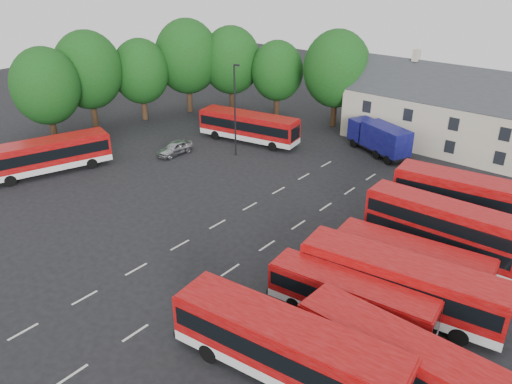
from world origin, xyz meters
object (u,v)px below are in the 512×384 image
at_px(silver_car, 175,148).
at_px(lamppost, 235,108).
at_px(box_truck, 379,137).
at_px(bus_row_a, 286,345).
at_px(bus_west, 47,154).
at_px(bus_dd_south, 441,227).

relative_size(silver_car, lamppost, 0.44).
xyz_separation_m(box_truck, lamppost, (-11.39, -9.86, 3.23)).
bearing_deg(bus_row_a, lamppost, 129.66).
bearing_deg(box_truck, lamppost, -116.25).
height_order(box_truck, silver_car, box_truck).
relative_size(box_truck, lamppost, 0.83).
distance_m(bus_west, lamppost, 18.77).
relative_size(bus_west, silver_car, 2.87).
height_order(bus_row_a, bus_dd_south, bus_dd_south).
bearing_deg(bus_dd_south, lamppost, 165.46).
relative_size(bus_west, box_truck, 1.51).
bearing_deg(box_truck, silver_car, -117.25).
relative_size(bus_dd_south, lamppost, 1.08).
bearing_deg(silver_car, box_truck, 39.93).
xyz_separation_m(bus_west, silver_car, (5.77, 11.03, -1.28)).
xyz_separation_m(bus_row_a, bus_west, (-33.04, 6.22, -0.08)).
bearing_deg(lamppost, bus_row_a, -43.74).
distance_m(bus_dd_south, bus_west, 35.93).
bearing_deg(bus_dd_south, bus_west, -166.21).
bearing_deg(lamppost, box_truck, 40.86).
height_order(bus_row_a, box_truck, bus_row_a).
xyz_separation_m(bus_row_a, bus_dd_south, (1.62, 15.65, 0.34)).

